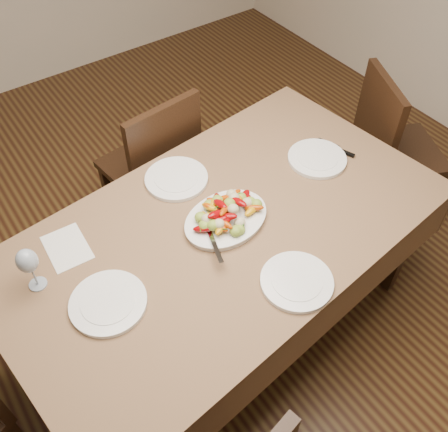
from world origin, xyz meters
The scene contains 14 objects.
floor centered at (0.00, 0.00, 0.00)m, with size 6.00×6.00×0.00m, color #3B2412.
dining_table centered at (0.22, 0.29, 0.38)m, with size 1.84×1.04×0.76m, color brown.
chair_far centered at (0.28, 1.09, 0.47)m, with size 0.42×0.42×0.95m, color black, non-canonical shape.
chair_right centered at (1.47, 0.37, 0.47)m, with size 0.42×0.42×0.95m, color black, non-canonical shape.
serving_platter centered at (0.24, 0.30, 0.77)m, with size 0.36×0.26×0.02m, color white.
roasted_vegetables centered at (0.24, 0.30, 0.83)m, with size 0.29×0.20×0.09m, color #790305, non-canonical shape.
serving_spoon centered at (0.18, 0.26, 0.81)m, with size 0.28×0.06×0.03m, color #9EA0A8, non-canonical shape.
plate_left centered at (-0.33, 0.23, 0.77)m, with size 0.28×0.28×0.02m, color white.
plate_right centered at (0.80, 0.37, 0.77)m, with size 0.27×0.27×0.02m, color white.
plate_far centered at (0.20, 0.63, 0.77)m, with size 0.28×0.28×0.02m, color white.
plate_near centered at (0.28, -0.09, 0.77)m, with size 0.27×0.27×0.02m, color white.
wine_glass centered at (-0.50, 0.45, 0.86)m, with size 0.08×0.08×0.20m, color #8C99A5, non-canonical shape.
menu_card centered at (-0.34, 0.56, 0.76)m, with size 0.15×0.21×0.00m, color silver.
table_knife centered at (0.93, 0.37, 0.76)m, with size 0.02×0.20×0.01m, color #9EA0A8, non-canonical shape.
Camera 1 is at (-0.55, -0.79, 2.28)m, focal length 40.00 mm.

